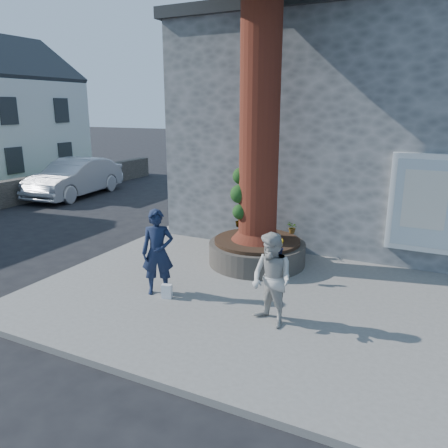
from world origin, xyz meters
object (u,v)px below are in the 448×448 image
at_px(man, 158,252).
at_px(woman, 272,280).
at_px(planter, 257,251).
at_px(car_silver, 75,178).

xyz_separation_m(man, woman, (2.48, -0.24, -0.05)).
distance_m(planter, man, 2.81).
height_order(man, car_silver, man).
bearing_deg(woman, car_silver, 174.11).
height_order(planter, man, man).
bearing_deg(man, car_silver, 112.77).
bearing_deg(man, planter, 36.71).
height_order(planter, woman, woman).
bearing_deg(car_silver, man, -44.93).
xyz_separation_m(planter, car_silver, (-10.38, 4.69, 0.40)).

